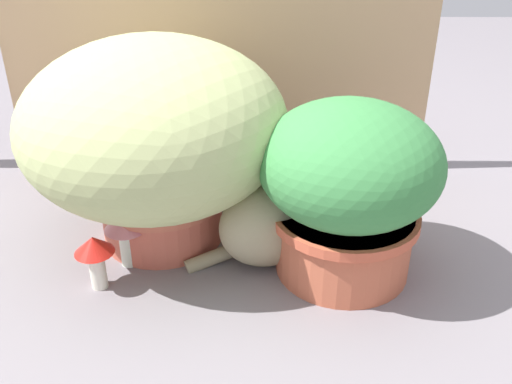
% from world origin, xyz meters
% --- Properties ---
extents(ground_plane, '(6.00, 6.00, 0.00)m').
position_xyz_m(ground_plane, '(0.00, 0.00, 0.00)').
color(ground_plane, slate).
extents(cardboard_backdrop, '(1.30, 0.03, 0.74)m').
position_xyz_m(cardboard_backdrop, '(0.03, 0.56, 0.37)').
color(cardboard_backdrop, tan).
rests_on(cardboard_backdrop, ground).
extents(grass_planter, '(0.65, 0.65, 0.53)m').
position_xyz_m(grass_planter, '(-0.09, 0.14, 0.30)').
color(grass_planter, '#BF5B47').
rests_on(grass_planter, ground).
extents(leafy_planter, '(0.41, 0.41, 0.42)m').
position_xyz_m(leafy_planter, '(0.36, 0.00, 0.23)').
color(leafy_planter, '#BD5D40').
rests_on(leafy_planter, ground).
extents(cat, '(0.39, 0.26, 0.32)m').
position_xyz_m(cat, '(0.21, 0.04, 0.12)').
color(cat, gray).
rests_on(cat, ground).
extents(mushroom_ornament_red, '(0.09, 0.09, 0.14)m').
position_xyz_m(mushroom_ornament_red, '(-0.21, -0.08, 0.10)').
color(mushroom_ornament_red, silver).
rests_on(mushroom_ornament_red, ground).
extents(mushroom_ornament_pink, '(0.10, 0.10, 0.15)m').
position_xyz_m(mushroom_ornament_pink, '(-0.16, 0.01, 0.11)').
color(mushroom_ornament_pink, silver).
rests_on(mushroom_ornament_pink, ground).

